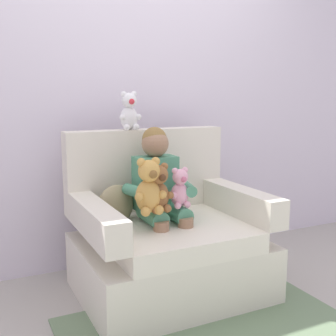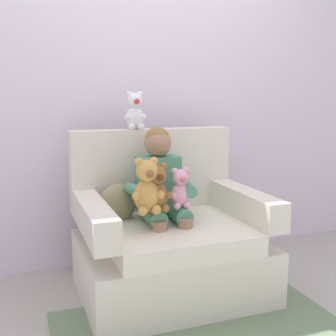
# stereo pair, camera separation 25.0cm
# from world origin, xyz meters

# --- Properties ---
(ground_plane) EXTENTS (8.00, 8.00, 0.00)m
(ground_plane) POSITION_xyz_m (0.00, 0.00, 0.00)
(ground_plane) COLOR #ADA89E
(back_wall) EXTENTS (6.00, 0.10, 2.60)m
(back_wall) POSITION_xyz_m (0.00, 0.69, 1.30)
(back_wall) COLOR silver
(back_wall) RESTS_ON ground
(armchair) EXTENTS (1.11, 0.89, 1.01)m
(armchair) POSITION_xyz_m (0.00, 0.04, 0.32)
(armchair) COLOR silver
(armchair) RESTS_ON ground
(seated_child) EXTENTS (0.45, 0.39, 0.82)m
(seated_child) POSITION_xyz_m (-0.04, 0.07, 0.68)
(seated_child) COLOR #4C9370
(seated_child) RESTS_ON armchair
(plush_pink) EXTENTS (0.14, 0.12, 0.24)m
(plush_pink) POSITION_xyz_m (0.03, -0.07, 0.69)
(plush_pink) COLOR #EAA8BC
(plush_pink) RESTS_ON armchair
(plush_brown) EXTENTS (0.17, 0.14, 0.28)m
(plush_brown) POSITION_xyz_m (-0.12, -0.10, 0.71)
(plush_brown) COLOR brown
(plush_brown) RESTS_ON armchair
(plush_honey) EXTENTS (0.19, 0.16, 0.32)m
(plush_honey) POSITION_xyz_m (-0.19, -0.11, 0.72)
(plush_honey) COLOR gold
(plush_honey) RESTS_ON armchair
(plush_white_on_backrest) EXTENTS (0.15, 0.12, 0.25)m
(plush_white_on_backrest) POSITION_xyz_m (-0.12, 0.37, 1.13)
(plush_white_on_backrest) COLOR white
(plush_white_on_backrest) RESTS_ON armchair
(throw_pillow) EXTENTS (0.28, 0.19, 0.26)m
(throw_pillow) POSITION_xyz_m (-0.29, 0.16, 0.57)
(throw_pillow) COLOR #998C66
(throw_pillow) RESTS_ON armchair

